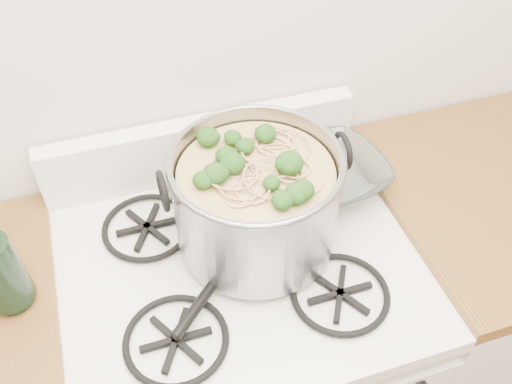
% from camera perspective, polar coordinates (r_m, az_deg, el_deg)
% --- Properties ---
extents(gas_range, '(0.76, 0.66, 0.92)m').
position_cam_1_polar(gas_range, '(1.63, -1.33, -17.12)').
color(gas_range, white).
rests_on(gas_range, ground).
extents(stock_pot, '(0.38, 0.35, 0.24)m').
position_cam_1_polar(stock_pot, '(1.17, 0.00, -0.81)').
color(stock_pot, gray).
rests_on(stock_pot, gas_range).
extents(spatula, '(0.42, 0.42, 0.02)m').
position_cam_1_polar(spatula, '(1.22, -1.43, -5.21)').
color(spatula, black).
rests_on(spatula, gas_range).
extents(glass_bowl, '(0.12, 0.12, 0.03)m').
position_cam_1_polar(glass_bowl, '(1.37, 7.43, 1.32)').
color(glass_bowl, white).
rests_on(glass_bowl, gas_range).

